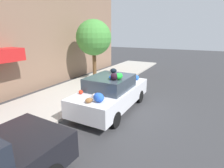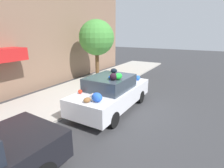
{
  "view_description": "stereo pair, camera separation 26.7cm",
  "coord_description": "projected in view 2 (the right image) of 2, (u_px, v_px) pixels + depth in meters",
  "views": [
    {
      "loc": [
        -5.99,
        -3.2,
        3.09
      ],
      "look_at": [
        0.0,
        -0.04,
        1.09
      ],
      "focal_mm": 28.0,
      "sensor_mm": 36.0,
      "label": 1
    },
    {
      "loc": [
        -5.86,
        -3.43,
        3.09
      ],
      "look_at": [
        0.0,
        -0.04,
        1.09
      ],
      "focal_mm": 28.0,
      "sensor_mm": 36.0,
      "label": 2
    }
  ],
  "objects": [
    {
      "name": "street_tree",
      "position": [
        97.0,
        38.0,
        10.93
      ],
      "size": [
        2.21,
        2.21,
        3.8
      ],
      "color": "brown",
      "rests_on": "sidewalk_curb"
    },
    {
      "name": "fire_hydrant",
      "position": [
        99.0,
        84.0,
        9.43
      ],
      "size": [
        0.2,
        0.2,
        0.7
      ],
      "color": "gold",
      "rests_on": "sidewalk_curb"
    },
    {
      "name": "building_facade",
      "position": [
        27.0,
        35.0,
        8.85
      ],
      "size": [
        18.0,
        1.2,
        6.0
      ],
      "color": "#846651",
      "rests_on": "ground"
    },
    {
      "name": "art_car",
      "position": [
        112.0,
        92.0,
        7.13
      ],
      "size": [
        4.06,
        1.75,
        1.71
      ],
      "rotation": [
        0.0,
        0.0,
        0.0
      ],
      "color": "silver",
      "rests_on": "ground"
    },
    {
      "name": "sidewalk_curb",
      "position": [
        64.0,
        96.0,
        8.67
      ],
      "size": [
        24.0,
        3.2,
        0.1
      ],
      "color": "#B2ADA3",
      "rests_on": "ground"
    },
    {
      "name": "ground_plane",
      "position": [
        111.0,
        109.0,
        7.39
      ],
      "size": [
        60.0,
        60.0,
        0.0
      ],
      "primitive_type": "plane",
      "color": "#38383A"
    }
  ]
}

